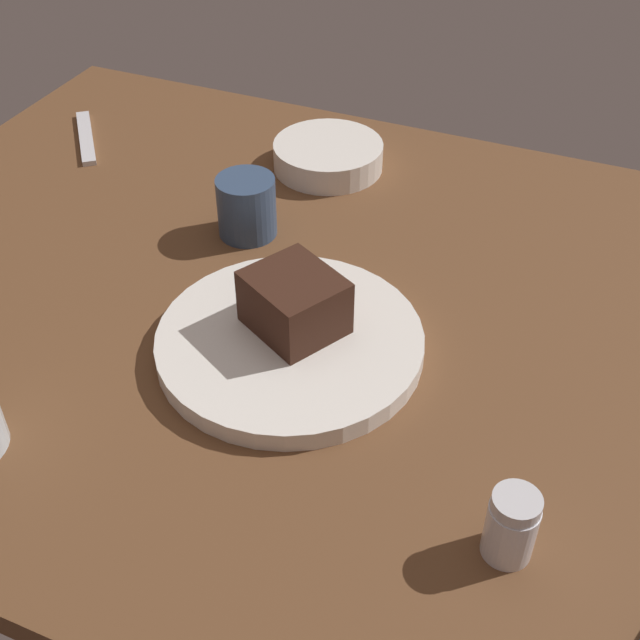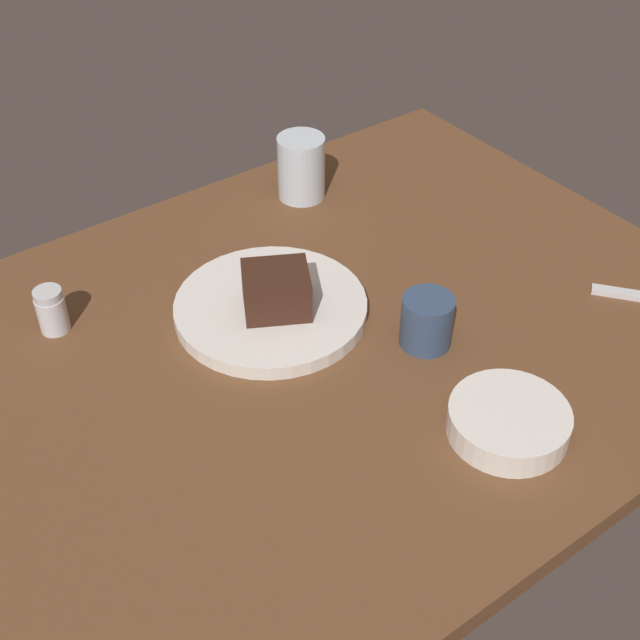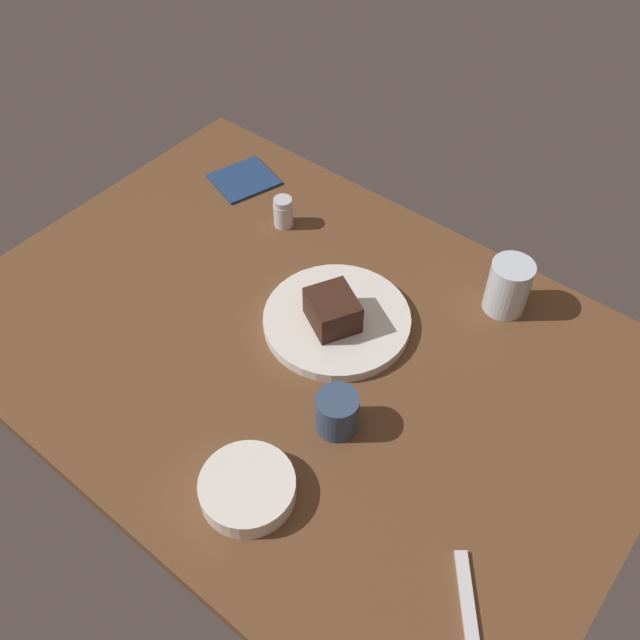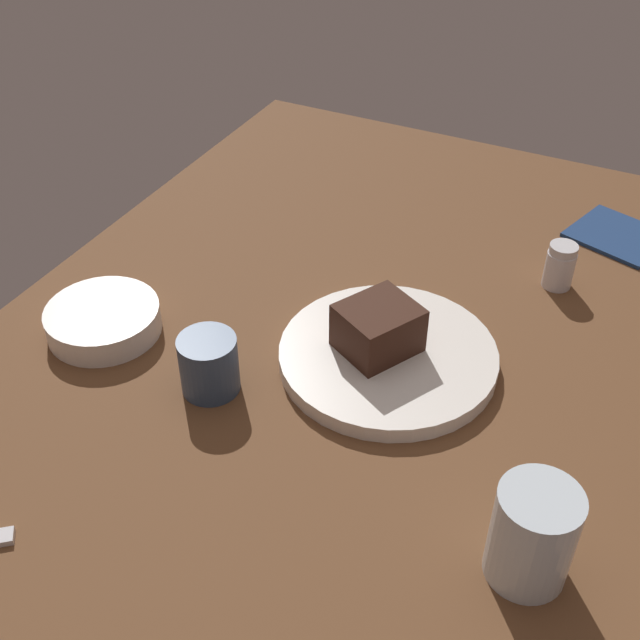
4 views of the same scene
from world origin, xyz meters
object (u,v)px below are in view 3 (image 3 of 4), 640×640
side_bowl (248,488)px  water_glass (508,286)px  dessert_plate (337,320)px  dessert_spoon (468,606)px  chocolate_cake_slice (333,310)px  folded_napkin (244,180)px  salt_shaker (283,212)px  coffee_cup (337,412)px

side_bowl → water_glass: bearing=79.2°
dessert_plate → dessert_spoon: dessert_plate is taller
chocolate_cake_slice → dessert_spoon: (43.99, -26.96, -4.63)cm
dessert_plate → folded_napkin: bearing=154.1°
dessert_plate → salt_shaker: salt_shaker is taller
water_glass → folded_napkin: 62.34cm
salt_shaker → dessert_spoon: bearing=-31.8°
dessert_spoon → folded_napkin: size_ratio=1.19×
dessert_plate → water_glass: 31.07cm
dessert_plate → side_bowl: bearing=-73.5°
chocolate_cake_slice → water_glass: (21.00, 23.88, 0.22)cm
chocolate_cake_slice → salt_shaker: (-25.07, 15.94, -1.81)cm
salt_shaker → coffee_cup: 49.31cm
salt_shaker → folded_napkin: 17.14cm
dessert_plate → folded_napkin: size_ratio=2.09×
chocolate_cake_slice → folded_napkin: size_ratio=0.69×
dessert_plate → salt_shaker: bearing=149.9°
chocolate_cake_slice → side_bowl: chocolate_cake_slice is taller
water_glass → dessert_plate: bearing=-133.2°
coffee_cup → dessert_spoon: 33.23cm
salt_shaker → coffee_cup: (38.08, -31.32, 0.41)cm
chocolate_cake_slice → coffee_cup: (13.01, -15.38, -1.40)cm
chocolate_cake_slice → water_glass: size_ratio=0.84×
coffee_cup → dessert_spoon: (30.98, -11.57, -3.23)cm
water_glass → side_bowl: 58.06cm
water_glass → coffee_cup: bearing=-101.5°
dessert_plate → water_glass: bearing=46.8°
side_bowl → chocolate_cake_slice: bearing=107.1°
dessert_plate → chocolate_cake_slice: size_ratio=3.02×
salt_shaker → side_bowl: bearing=-54.3°
chocolate_cake_slice → salt_shaker: 29.76cm
salt_shaker → side_bowl: salt_shaker is taller
water_glass → coffee_cup: size_ratio=1.45×
dessert_plate → dessert_spoon: 52.44cm
salt_shaker → coffee_cup: coffee_cup is taller
dessert_plate → water_glass: size_ratio=2.53×
side_bowl → coffee_cup: bearing=80.8°
dessert_spoon → coffee_cup: bearing=30.9°
dessert_plate → water_glass: (21.09, 22.43, 4.18)cm
dessert_spoon → folded_napkin: 97.82cm
water_glass → chocolate_cake_slice: bearing=-131.3°
chocolate_cake_slice → water_glass: water_glass is taller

